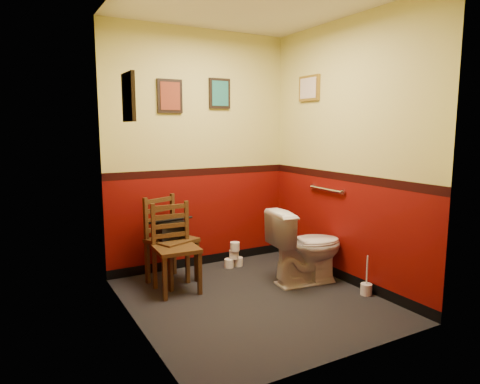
# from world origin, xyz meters

# --- Properties ---
(floor) EXTENTS (2.20, 2.40, 0.00)m
(floor) POSITION_xyz_m (0.00, 0.00, 0.00)
(floor) COLOR black
(floor) RESTS_ON ground
(wall_back) EXTENTS (2.20, 0.00, 2.70)m
(wall_back) POSITION_xyz_m (0.00, 1.20, 1.35)
(wall_back) COLOR #5F0906
(wall_back) RESTS_ON ground
(wall_front) EXTENTS (2.20, 0.00, 2.70)m
(wall_front) POSITION_xyz_m (0.00, -1.20, 1.35)
(wall_front) COLOR #5F0906
(wall_front) RESTS_ON ground
(wall_left) EXTENTS (0.00, 2.40, 2.70)m
(wall_left) POSITION_xyz_m (-1.10, 0.00, 1.35)
(wall_left) COLOR #5F0906
(wall_left) RESTS_ON ground
(wall_right) EXTENTS (0.00, 2.40, 2.70)m
(wall_right) POSITION_xyz_m (1.10, 0.00, 1.35)
(wall_right) COLOR #5F0906
(wall_right) RESTS_ON ground
(grab_bar) EXTENTS (0.05, 0.56, 0.06)m
(grab_bar) POSITION_xyz_m (1.07, 0.25, 0.95)
(grab_bar) COLOR silver
(grab_bar) RESTS_ON wall_right
(framed_print_back_a) EXTENTS (0.28, 0.04, 0.36)m
(framed_print_back_a) POSITION_xyz_m (-0.35, 1.18, 1.95)
(framed_print_back_a) COLOR black
(framed_print_back_a) RESTS_ON wall_back
(framed_print_back_b) EXTENTS (0.26, 0.04, 0.34)m
(framed_print_back_b) POSITION_xyz_m (0.25, 1.18, 2.00)
(framed_print_back_b) COLOR black
(framed_print_back_b) RESTS_ON wall_back
(framed_print_left) EXTENTS (0.04, 0.30, 0.38)m
(framed_print_left) POSITION_xyz_m (-1.08, 0.10, 1.85)
(framed_print_left) COLOR black
(framed_print_left) RESTS_ON wall_left
(framed_print_right) EXTENTS (0.04, 0.34, 0.28)m
(framed_print_right) POSITION_xyz_m (1.08, 0.60, 2.05)
(framed_print_right) COLOR olive
(framed_print_right) RESTS_ON wall_right
(toilet) EXTENTS (0.84, 0.54, 0.77)m
(toilet) POSITION_xyz_m (0.72, 0.13, 0.39)
(toilet) COLOR white
(toilet) RESTS_ON floor
(toilet_brush) EXTENTS (0.11, 0.11, 0.39)m
(toilet_brush) POSITION_xyz_m (1.03, -0.43, 0.06)
(toilet_brush) COLOR silver
(toilet_brush) RESTS_ON floor
(chair_left) EXTENTS (0.43, 0.43, 0.87)m
(chair_left) POSITION_xyz_m (-0.55, 0.59, 0.44)
(chair_left) COLOR #533619
(chair_left) RESTS_ON floor
(chair_right) EXTENTS (0.55, 0.55, 0.91)m
(chair_right) POSITION_xyz_m (-0.51, 0.85, 0.45)
(chair_right) COLOR #533619
(chair_right) RESTS_ON floor
(handbag) EXTENTS (0.30, 0.18, 0.21)m
(handbag) POSITION_xyz_m (-0.50, 0.81, 0.56)
(handbag) COLOR black
(handbag) RESTS_ON chair_right
(tp_stack) EXTENTS (0.23, 0.14, 0.30)m
(tp_stack) POSITION_xyz_m (0.30, 0.94, 0.13)
(tp_stack) COLOR silver
(tp_stack) RESTS_ON floor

